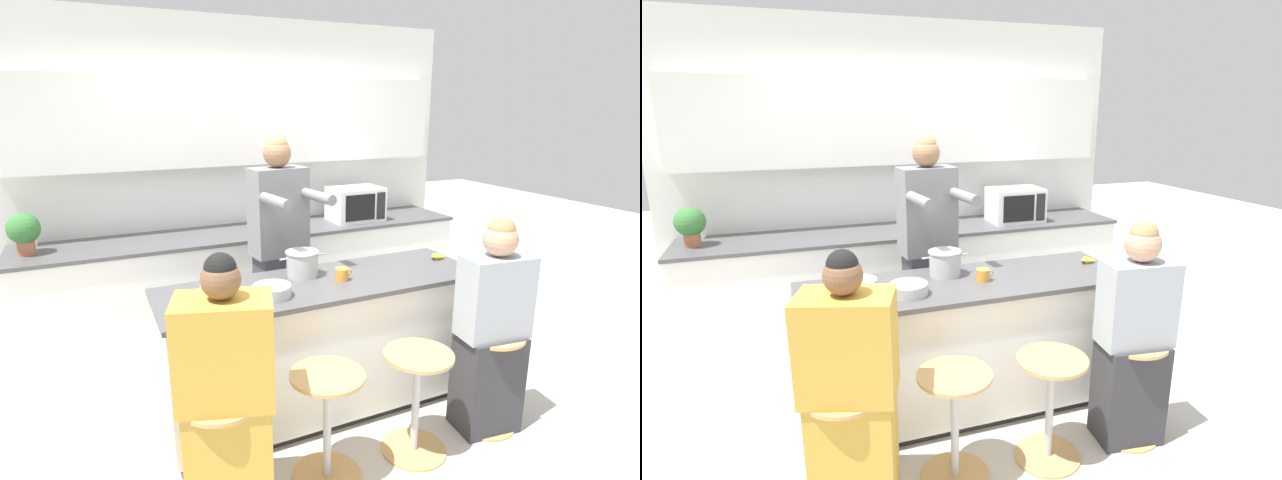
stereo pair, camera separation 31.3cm
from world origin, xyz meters
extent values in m
plane|color=beige|center=(0.00, 0.00, 0.00)|extent=(16.00, 16.00, 0.00)
cube|color=silver|center=(0.00, 1.78, 1.35)|extent=(4.14, 0.06, 2.70)
cube|color=white|center=(0.00, 1.67, 1.83)|extent=(3.81, 0.16, 0.75)
cube|color=white|center=(0.00, 1.42, 0.44)|extent=(3.81, 0.63, 0.87)
cube|color=#4C4C4F|center=(0.00, 1.42, 0.89)|extent=(3.84, 0.66, 0.03)
cube|color=black|center=(0.00, 0.00, 0.03)|extent=(1.96, 0.55, 0.06)
cube|color=white|center=(0.00, 0.00, 0.46)|extent=(2.04, 0.63, 0.80)
cube|color=#4C4C4F|center=(0.00, 0.00, 0.88)|extent=(2.08, 0.67, 0.03)
cylinder|color=#B7BABC|center=(-0.83, -0.60, 0.31)|extent=(0.04, 0.04, 0.59)
cylinder|color=tan|center=(-0.83, -0.60, 0.62)|extent=(0.39, 0.39, 0.02)
cylinder|color=tan|center=(-0.28, -0.61, 0.01)|extent=(0.38, 0.38, 0.01)
cylinder|color=#B7BABC|center=(-0.28, -0.61, 0.31)|extent=(0.04, 0.04, 0.59)
cylinder|color=tan|center=(-0.28, -0.61, 0.62)|extent=(0.39, 0.39, 0.02)
cylinder|color=tan|center=(0.28, -0.63, 0.01)|extent=(0.38, 0.38, 0.01)
cylinder|color=#B7BABC|center=(0.28, -0.63, 0.31)|extent=(0.04, 0.04, 0.59)
cylinder|color=tan|center=(0.28, -0.63, 0.62)|extent=(0.39, 0.39, 0.02)
cylinder|color=tan|center=(0.83, -0.61, 0.01)|extent=(0.38, 0.38, 0.01)
cylinder|color=#B7BABC|center=(0.83, -0.61, 0.31)|extent=(0.04, 0.04, 0.59)
cylinder|color=tan|center=(0.83, -0.61, 0.62)|extent=(0.39, 0.39, 0.02)
cube|color=#383842|center=(-0.08, 0.58, 0.46)|extent=(0.36, 0.26, 0.92)
cube|color=slate|center=(-0.08, 0.58, 1.23)|extent=(0.41, 0.26, 0.62)
cylinder|color=slate|center=(-0.21, 0.29, 1.37)|extent=(0.11, 0.35, 0.07)
cylinder|color=slate|center=(0.11, 0.32, 1.37)|extent=(0.11, 0.35, 0.07)
sphere|color=#936B4C|center=(-0.08, 0.58, 1.64)|extent=(0.21, 0.21, 0.19)
sphere|color=#A37F51|center=(-0.08, 0.58, 1.70)|extent=(0.17, 0.17, 0.15)
cube|color=gold|center=(-0.81, -0.63, 0.31)|extent=(0.47, 0.38, 0.63)
cube|color=gold|center=(-0.81, -0.63, 0.88)|extent=(0.51, 0.41, 0.51)
sphere|color=brown|center=(-0.81, -0.63, 1.23)|extent=(0.23, 0.23, 0.18)
sphere|color=black|center=(-0.81, -0.63, 1.28)|extent=(0.18, 0.18, 0.14)
cube|color=#333338|center=(0.81, -0.63, 0.31)|extent=(0.40, 0.31, 0.63)
cube|color=#9EA8B2|center=(0.81, -0.63, 0.88)|extent=(0.43, 0.27, 0.50)
sphere|color=tan|center=(0.81, -0.63, 1.22)|extent=(0.22, 0.22, 0.20)
sphere|color=#A37F51|center=(0.81, -0.63, 1.28)|extent=(0.18, 0.18, 0.16)
cylinder|color=#B7BABC|center=(-0.09, 0.15, 0.97)|extent=(0.21, 0.21, 0.16)
cylinder|color=#B7BABC|center=(-0.09, 0.15, 1.05)|extent=(0.22, 0.22, 0.01)
cylinder|color=#B7BABC|center=(-0.22, 0.15, 1.02)|extent=(0.05, 0.01, 0.01)
cylinder|color=#B7BABC|center=(0.04, 0.15, 1.02)|extent=(0.05, 0.01, 0.01)
cylinder|color=#B7BABC|center=(-0.67, 0.01, 0.93)|extent=(0.22, 0.22, 0.08)
cylinder|color=#B7BABC|center=(-0.39, -0.11, 0.93)|extent=(0.23, 0.23, 0.07)
cylinder|color=orange|center=(0.10, -0.04, 0.93)|extent=(0.08, 0.08, 0.08)
torus|color=orange|center=(0.16, -0.04, 0.94)|extent=(0.04, 0.01, 0.04)
ellipsoid|color=yellow|center=(0.93, 0.05, 0.91)|extent=(0.10, 0.04, 0.04)
ellipsoid|color=yellow|center=(0.90, 0.08, 0.91)|extent=(0.08, 0.09, 0.04)
ellipsoid|color=yellow|center=(0.95, 0.08, 0.91)|extent=(0.09, 0.09, 0.04)
cube|color=white|center=(0.98, 1.38, 1.06)|extent=(0.49, 0.34, 0.31)
cube|color=black|center=(0.94, 1.20, 1.06)|extent=(0.30, 0.01, 0.24)
cube|color=black|center=(1.16, 1.20, 1.06)|extent=(0.09, 0.01, 0.25)
cylinder|color=#A86042|center=(-1.74, 1.42, 0.95)|extent=(0.12, 0.12, 0.10)
sphere|color=#387538|center=(-1.74, 1.42, 1.10)|extent=(0.23, 0.23, 0.23)
camera|label=1|loc=(-1.29, -2.67, 1.96)|focal=28.00mm
camera|label=2|loc=(-1.00, -2.79, 1.96)|focal=28.00mm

